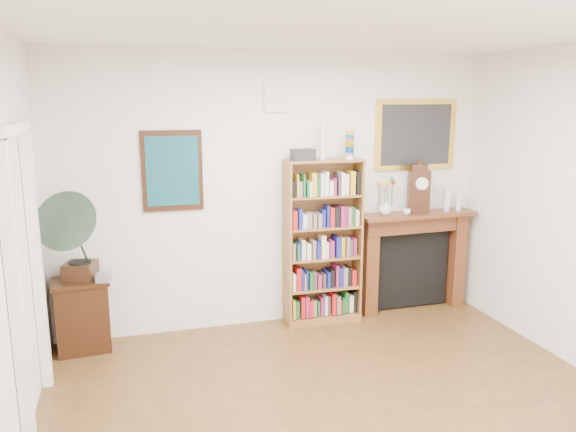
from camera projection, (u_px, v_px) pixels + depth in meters
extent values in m
cube|color=white|center=(394.00, 13.00, 3.12)|extent=(4.50, 5.00, 0.01)
cube|color=silver|center=(277.00, 191.00, 5.76)|extent=(4.50, 0.01, 2.80)
cube|color=white|center=(16.00, 305.00, 3.56)|extent=(0.08, 0.08, 2.10)
cube|color=white|center=(37.00, 264.00, 4.45)|extent=(0.08, 0.08, 2.10)
cube|color=white|center=(12.00, 129.00, 3.78)|extent=(0.08, 1.02, 0.08)
cube|color=black|center=(172.00, 171.00, 5.40)|extent=(0.58, 0.03, 0.78)
cube|color=#114551|center=(173.00, 171.00, 5.39)|extent=(0.50, 0.01, 0.67)
cube|color=white|center=(277.00, 97.00, 5.55)|extent=(0.26, 0.03, 0.30)
cube|color=silver|center=(278.00, 97.00, 5.53)|extent=(0.22, 0.01, 0.26)
cube|color=gold|center=(416.00, 135.00, 6.06)|extent=(0.95, 0.03, 0.75)
cube|color=#262628|center=(416.00, 135.00, 6.04)|extent=(0.82, 0.01, 0.65)
cube|color=brown|center=(288.00, 245.00, 5.74)|extent=(0.03, 0.28, 1.73)
cube|color=brown|center=(357.00, 240.00, 5.95)|extent=(0.03, 0.28, 1.73)
cube|color=brown|center=(324.00, 160.00, 5.67)|extent=(0.80, 0.30, 0.02)
cube|color=brown|center=(322.00, 317.00, 6.01)|extent=(0.80, 0.30, 0.07)
cube|color=brown|center=(319.00, 239.00, 5.97)|extent=(0.80, 0.04, 1.73)
cube|color=brown|center=(322.00, 287.00, 5.94)|extent=(0.76, 0.28, 0.02)
cube|color=brown|center=(323.00, 257.00, 5.88)|extent=(0.76, 0.28, 0.02)
cube|color=brown|center=(323.00, 227.00, 5.81)|extent=(0.76, 0.28, 0.02)
cube|color=brown|center=(324.00, 196.00, 5.74)|extent=(0.76, 0.28, 0.02)
cube|color=black|center=(83.00, 315.00, 5.25)|extent=(0.53, 0.41, 0.69)
cube|color=#4C2211|center=(369.00, 267.00, 6.10)|extent=(0.15, 0.20, 1.08)
cube|color=#4C2211|center=(456.00, 259.00, 6.40)|extent=(0.15, 0.20, 1.08)
cube|color=#4C2211|center=(415.00, 223.00, 6.16)|extent=(1.23, 0.23, 0.18)
cube|color=#4C2211|center=(417.00, 215.00, 6.10)|extent=(1.33, 0.35, 0.04)
cube|color=black|center=(410.00, 269.00, 6.33)|extent=(0.89, 0.09, 0.86)
cube|color=black|center=(81.00, 271.00, 5.18)|extent=(0.33, 0.33, 0.16)
cylinder|color=black|center=(80.00, 262.00, 5.16)|extent=(0.25, 0.25, 0.01)
cone|color=#2F4435|center=(75.00, 228.00, 4.93)|extent=(0.69, 0.78, 0.68)
cube|color=#A1A2AD|center=(104.00, 277.00, 5.13)|extent=(0.15, 0.15, 0.08)
cube|color=black|center=(419.00, 192.00, 6.04)|extent=(0.26, 0.20, 0.46)
cylinder|color=white|center=(422.00, 183.00, 5.96)|extent=(0.13, 0.06, 0.14)
cube|color=black|center=(420.00, 168.00, 5.99)|extent=(0.19, 0.16, 0.08)
imported|color=silver|center=(385.00, 208.00, 5.99)|extent=(0.15, 0.15, 0.15)
imported|color=silver|center=(407.00, 212.00, 5.99)|extent=(0.08, 0.08, 0.06)
cylinder|color=silver|center=(447.00, 200.00, 6.19)|extent=(0.07, 0.07, 0.24)
cylinder|color=silver|center=(459.00, 202.00, 6.21)|extent=(0.06, 0.06, 0.20)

